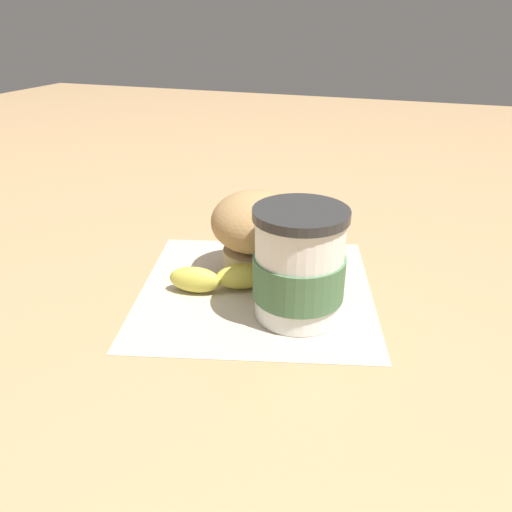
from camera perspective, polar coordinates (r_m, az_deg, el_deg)
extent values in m
plane|color=tan|center=(0.59, 0.00, -3.88)|extent=(3.00, 3.00, 0.00)
cube|color=beige|center=(0.59, 0.00, -3.82)|extent=(0.33, 0.33, 0.00)
cylinder|color=white|center=(0.52, 4.92, -1.36)|extent=(0.09, 0.09, 0.11)
cylinder|color=#2D2D2D|center=(0.50, 5.19, 4.81)|extent=(0.10, 0.10, 0.01)
cylinder|color=#4C754C|center=(0.52, 4.88, -2.28)|extent=(0.10, 0.10, 0.05)
cylinder|color=beige|center=(0.62, -0.14, -0.50)|extent=(0.08, 0.08, 0.03)
ellipsoid|color=#AD8451|center=(0.60, -0.15, 3.99)|extent=(0.11, 0.11, 0.07)
ellipsoid|color=#D6CC4C|center=(0.58, -6.99, -2.69)|extent=(0.06, 0.03, 0.03)
ellipsoid|color=#D6CC4C|center=(0.59, -1.06, -2.14)|extent=(0.08, 0.06, 0.03)
ellipsoid|color=#D6CC4C|center=(0.62, 3.65, -0.62)|extent=(0.07, 0.08, 0.03)
ellipsoid|color=brown|center=(0.67, 6.23, 1.36)|extent=(0.04, 0.07, 0.03)
cube|color=#9E7547|center=(0.75, 6.15, 2.88)|extent=(0.11, 0.03, 0.00)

